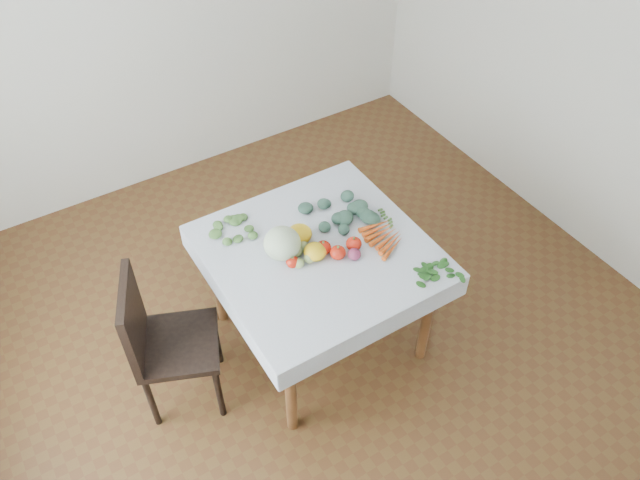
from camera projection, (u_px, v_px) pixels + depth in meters
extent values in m
plane|color=brown|center=(319.00, 335.00, 3.84)|extent=(4.00, 4.00, 0.00)
cube|color=silver|center=(160.00, 2.00, 4.10)|extent=(4.00, 0.04, 2.70)
cube|color=brown|center=(319.00, 253.00, 3.33)|extent=(1.00, 1.00, 0.04)
cylinder|color=brown|center=(291.00, 390.00, 3.16)|extent=(0.06, 0.06, 0.71)
cylinder|color=brown|center=(427.00, 318.00, 3.49)|extent=(0.06, 0.06, 0.71)
cylinder|color=brown|center=(217.00, 280.00, 3.69)|extent=(0.06, 0.06, 0.71)
cylinder|color=brown|center=(341.00, 226.00, 4.02)|extent=(0.06, 0.06, 0.71)
cube|color=white|center=(319.00, 250.00, 3.31)|extent=(1.12, 1.12, 0.01)
cube|color=black|center=(179.00, 344.00, 3.26)|extent=(0.54, 0.54, 0.04)
cube|color=black|center=(132.00, 320.00, 3.07)|extent=(0.20, 0.40, 0.45)
cylinder|color=black|center=(152.00, 402.00, 3.28)|extent=(0.04, 0.04, 0.42)
cylinder|color=black|center=(219.00, 393.00, 3.32)|extent=(0.04, 0.04, 0.42)
cylinder|color=black|center=(154.00, 347.00, 3.53)|extent=(0.04, 0.04, 0.42)
cylinder|color=black|center=(217.00, 339.00, 3.57)|extent=(0.04, 0.04, 0.42)
ellipsoid|color=#B5C8A7|center=(282.00, 243.00, 3.22)|extent=(0.22, 0.22, 0.18)
ellipsoid|color=red|center=(293.00, 262.00, 3.21)|extent=(0.09, 0.09, 0.06)
ellipsoid|color=red|center=(323.00, 248.00, 3.27)|extent=(0.10, 0.10, 0.07)
ellipsoid|color=red|center=(354.00, 244.00, 3.29)|extent=(0.09, 0.09, 0.07)
ellipsoid|color=red|center=(338.00, 253.00, 3.24)|extent=(0.10, 0.10, 0.07)
ellipsoid|color=yellow|center=(300.00, 234.00, 3.33)|extent=(0.17, 0.17, 0.09)
ellipsoid|color=yellow|center=(315.00, 252.00, 3.24)|extent=(0.13, 0.13, 0.08)
ellipsoid|color=#631C41|center=(301.00, 238.00, 3.33)|extent=(0.10, 0.10, 0.06)
ellipsoid|color=#631C41|center=(354.00, 254.00, 3.25)|extent=(0.09, 0.09, 0.06)
ellipsoid|color=#9DB367|center=(305.00, 251.00, 3.26)|extent=(0.06, 0.06, 0.05)
ellipsoid|color=#9DB367|center=(299.00, 252.00, 3.26)|extent=(0.06, 0.06, 0.05)
ellipsoid|color=#9DB367|center=(305.00, 255.00, 3.25)|extent=(0.06, 0.06, 0.05)
ellipsoid|color=#9DB367|center=(305.00, 247.00, 3.29)|extent=(0.06, 0.06, 0.05)
ellipsoid|color=#9DB367|center=(294.00, 257.00, 3.24)|extent=(0.06, 0.06, 0.05)
ellipsoid|color=#9DB367|center=(314.00, 251.00, 3.26)|extent=(0.06, 0.06, 0.05)
ellipsoid|color=#9DB367|center=(294.00, 247.00, 3.29)|extent=(0.06, 0.06, 0.05)
cone|color=#D65D17|center=(374.00, 226.00, 3.42)|extent=(0.20, 0.05, 0.03)
cone|color=#D65D17|center=(378.00, 229.00, 3.40)|extent=(0.20, 0.03, 0.03)
cone|color=#D65D17|center=(381.00, 233.00, 3.38)|extent=(0.20, 0.04, 0.03)
cone|color=#D65D17|center=(385.00, 236.00, 3.36)|extent=(0.20, 0.06, 0.03)
cone|color=#D65D17|center=(388.00, 240.00, 3.34)|extent=(0.20, 0.08, 0.03)
cone|color=#D65D17|center=(392.00, 243.00, 3.32)|extent=(0.20, 0.09, 0.03)
cone|color=#D65D17|center=(395.00, 247.00, 3.31)|extent=(0.19, 0.11, 0.03)
ellipsoid|color=#315040|center=(340.00, 213.00, 3.48)|extent=(0.08, 0.08, 0.05)
ellipsoid|color=#315040|center=(330.00, 215.00, 3.47)|extent=(0.08, 0.08, 0.05)
ellipsoid|color=#315040|center=(342.00, 219.00, 3.45)|extent=(0.08, 0.08, 0.05)
ellipsoid|color=#315040|center=(337.00, 208.00, 3.51)|extent=(0.08, 0.08, 0.05)
ellipsoid|color=#315040|center=(326.00, 222.00, 3.43)|extent=(0.08, 0.08, 0.05)
ellipsoid|color=#315040|center=(352.00, 214.00, 3.48)|extent=(0.08, 0.08, 0.05)
ellipsoid|color=#315040|center=(323.00, 209.00, 3.50)|extent=(0.08, 0.08, 0.05)
ellipsoid|color=#315040|center=(338.00, 227.00, 3.40)|extent=(0.08, 0.08, 0.05)
ellipsoid|color=#315040|center=(349.00, 203.00, 3.54)|extent=(0.08, 0.08, 0.05)
ellipsoid|color=#315040|center=(312.00, 220.00, 3.44)|extent=(0.08, 0.08, 0.05)
ellipsoid|color=#315040|center=(359.00, 222.00, 3.43)|extent=(0.08, 0.08, 0.05)
ellipsoid|color=#315040|center=(329.00, 200.00, 3.56)|extent=(0.08, 0.08, 0.05)
ellipsoid|color=#315040|center=(322.00, 234.00, 3.36)|extent=(0.08, 0.08, 0.05)
ellipsoid|color=#1A5119|center=(440.00, 274.00, 3.18)|extent=(0.06, 0.04, 0.01)
ellipsoid|color=#1A5119|center=(433.00, 274.00, 3.18)|extent=(0.06, 0.04, 0.01)
ellipsoid|color=#1A5119|center=(440.00, 278.00, 3.16)|extent=(0.06, 0.04, 0.01)
ellipsoid|color=#1A5119|center=(438.00, 270.00, 3.20)|extent=(0.06, 0.04, 0.01)
ellipsoid|color=#1A5119|center=(431.00, 278.00, 3.16)|extent=(0.06, 0.04, 0.01)
ellipsoid|color=#1A5119|center=(446.00, 275.00, 3.18)|extent=(0.06, 0.04, 0.01)
ellipsoid|color=#1A5119|center=(430.00, 270.00, 3.20)|extent=(0.06, 0.04, 0.01)
ellipsoid|color=#1A5119|center=(438.00, 282.00, 3.14)|extent=(0.06, 0.04, 0.01)
ellipsoid|color=#1A5119|center=(445.00, 268.00, 3.21)|extent=(0.06, 0.04, 0.01)
ellipsoid|color=#1A5119|center=(424.00, 276.00, 3.17)|extent=(0.06, 0.04, 0.01)
ellipsoid|color=#1A5119|center=(449.00, 280.00, 3.15)|extent=(0.06, 0.04, 0.01)
ellipsoid|color=#1A5119|center=(434.00, 265.00, 3.23)|extent=(0.06, 0.04, 0.01)
ellipsoid|color=#1A5119|center=(429.00, 285.00, 3.13)|extent=(0.06, 0.04, 0.01)
ellipsoid|color=#1A5119|center=(454.00, 271.00, 3.20)|extent=(0.06, 0.04, 0.01)
ellipsoid|color=#1A5119|center=(420.00, 270.00, 3.20)|extent=(0.06, 0.04, 0.01)
ellipsoid|color=#1A5119|center=(445.00, 287.00, 3.12)|extent=(0.06, 0.04, 0.01)
ellipsoid|color=#1A5119|center=(444.00, 261.00, 3.24)|extent=(0.06, 0.04, 0.01)
ellipsoid|color=#1A5119|center=(418.00, 282.00, 3.14)|extent=(0.06, 0.04, 0.01)
ellipsoid|color=#50833C|center=(236.00, 229.00, 3.40)|extent=(0.06, 0.06, 0.03)
ellipsoid|color=#50833C|center=(229.00, 228.00, 3.41)|extent=(0.06, 0.06, 0.03)
ellipsoid|color=#50833C|center=(233.00, 234.00, 3.38)|extent=(0.06, 0.06, 0.03)
ellipsoid|color=#50833C|center=(238.00, 225.00, 3.43)|extent=(0.06, 0.06, 0.03)
ellipsoid|color=#50833C|center=(223.00, 232.00, 3.39)|extent=(0.06, 0.06, 0.03)
ellipsoid|color=#50833C|center=(243.00, 232.00, 3.39)|extent=(0.06, 0.06, 0.03)
ellipsoid|color=#50833C|center=(229.00, 223.00, 3.44)|extent=(0.06, 0.06, 0.03)
ellipsoid|color=#50833C|center=(226.00, 239.00, 3.35)|extent=(0.06, 0.06, 0.03)
ellipsoid|color=#50833C|center=(249.00, 224.00, 3.43)|extent=(0.06, 0.06, 0.03)
ellipsoid|color=#50833C|center=(216.00, 228.00, 3.41)|extent=(0.06, 0.06, 0.03)
ellipsoid|color=#50833C|center=(242.00, 240.00, 3.35)|extent=(0.06, 0.06, 0.03)
ellipsoid|color=#50833C|center=(239.00, 216.00, 3.48)|extent=(0.06, 0.06, 0.03)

